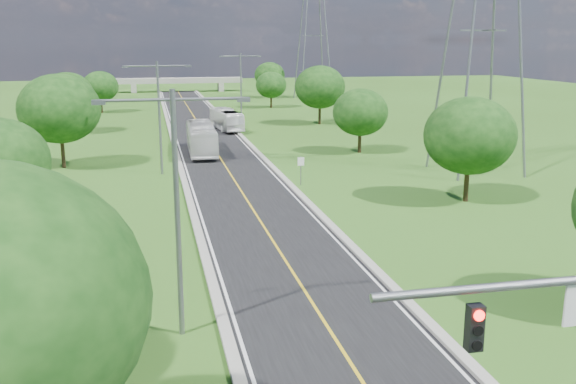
# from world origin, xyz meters

# --- Properties ---
(ground) EXTENTS (260.00, 260.00, 0.00)m
(ground) POSITION_xyz_m (0.00, 60.00, 0.00)
(ground) COLOR #2E5417
(ground) RESTS_ON ground
(road) EXTENTS (8.00, 150.00, 0.06)m
(road) POSITION_xyz_m (0.00, 66.00, 0.03)
(road) COLOR black
(road) RESTS_ON ground
(curb_left) EXTENTS (0.50, 150.00, 0.22)m
(curb_left) POSITION_xyz_m (-4.25, 66.00, 0.11)
(curb_left) COLOR gray
(curb_left) RESTS_ON ground
(curb_right) EXTENTS (0.50, 150.00, 0.22)m
(curb_right) POSITION_xyz_m (4.25, 66.00, 0.11)
(curb_right) COLOR gray
(curb_right) RESTS_ON ground
(speed_limit_sign) EXTENTS (0.55, 0.09, 2.40)m
(speed_limit_sign) POSITION_xyz_m (5.20, 37.98, 1.60)
(speed_limit_sign) COLOR slate
(speed_limit_sign) RESTS_ON ground
(overpass) EXTENTS (30.00, 3.00, 3.20)m
(overpass) POSITION_xyz_m (0.00, 140.00, 2.41)
(overpass) COLOR gray
(overpass) RESTS_ON ground
(streetlight_near_left) EXTENTS (5.90, 0.25, 10.00)m
(streetlight_near_left) POSITION_xyz_m (-6.00, 12.00, 5.94)
(streetlight_near_left) COLOR slate
(streetlight_near_left) RESTS_ON ground
(streetlight_mid_left) EXTENTS (5.90, 0.25, 10.00)m
(streetlight_mid_left) POSITION_xyz_m (-6.00, 45.00, 5.94)
(streetlight_mid_left) COLOR slate
(streetlight_mid_left) RESTS_ON ground
(streetlight_far_right) EXTENTS (5.90, 0.25, 10.00)m
(streetlight_far_right) POSITION_xyz_m (6.00, 78.00, 5.94)
(streetlight_far_right) COLOR slate
(streetlight_far_right) RESTS_ON ground
(power_tower_near) EXTENTS (9.00, 6.40, 28.00)m
(power_tower_near) POSITION_xyz_m (22.00, 40.00, 14.01)
(power_tower_near) COLOR slate
(power_tower_near) RESTS_ON ground
(power_tower_far) EXTENTS (9.00, 6.40, 28.00)m
(power_tower_far) POSITION_xyz_m (26.00, 115.00, 14.01)
(power_tower_far) COLOR slate
(power_tower_far) RESTS_ON ground
(tree_lc) EXTENTS (7.56, 7.56, 8.79)m
(tree_lc) POSITION_xyz_m (-15.00, 50.00, 5.58)
(tree_lc) COLOR black
(tree_lc) RESTS_ON ground
(tree_ld) EXTENTS (6.72, 6.72, 7.82)m
(tree_ld) POSITION_xyz_m (-17.00, 74.00, 4.95)
(tree_ld) COLOR black
(tree_ld) RESTS_ON ground
(tree_le) EXTENTS (5.88, 5.88, 6.84)m
(tree_le) POSITION_xyz_m (-14.50, 98.00, 4.33)
(tree_le) COLOR black
(tree_le) RESTS_ON ground
(tree_rb) EXTENTS (6.72, 6.72, 7.82)m
(tree_rb) POSITION_xyz_m (16.00, 30.00, 4.95)
(tree_rb) COLOR black
(tree_rb) RESTS_ON ground
(tree_rc) EXTENTS (5.88, 5.88, 6.84)m
(tree_rc) POSITION_xyz_m (15.00, 52.00, 4.33)
(tree_rc) COLOR black
(tree_rc) RESTS_ON ground
(tree_rd) EXTENTS (7.14, 7.14, 8.30)m
(tree_rd) POSITION_xyz_m (17.00, 76.00, 5.27)
(tree_rd) COLOR black
(tree_rd) RESTS_ON ground
(tree_re) EXTENTS (5.46, 5.46, 6.35)m
(tree_re) POSITION_xyz_m (14.50, 100.00, 4.02)
(tree_re) COLOR black
(tree_re) RESTS_ON ground
(tree_rf) EXTENTS (6.30, 6.30, 7.33)m
(tree_rf) POSITION_xyz_m (18.00, 120.00, 4.64)
(tree_rf) COLOR black
(tree_rf) RESTS_ON ground
(bus_outbound) EXTENTS (3.60, 10.22, 2.79)m
(bus_outbound) POSITION_xyz_m (3.17, 72.34, 1.45)
(bus_outbound) COLOR white
(bus_outbound) RESTS_ON road
(bus_inbound) EXTENTS (2.98, 11.58, 3.21)m
(bus_inbound) POSITION_xyz_m (-1.60, 54.89, 1.66)
(bus_inbound) COLOR silver
(bus_inbound) RESTS_ON road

